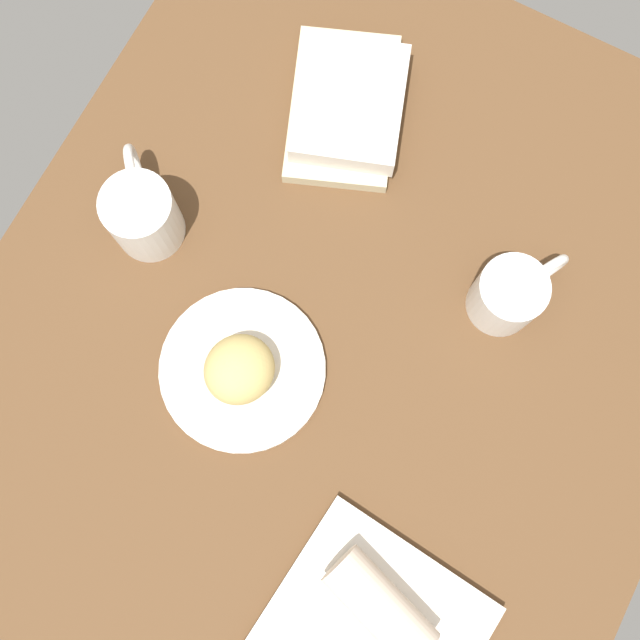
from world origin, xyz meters
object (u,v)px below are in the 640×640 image
scone_pastry (239,369)px  coffee_mug (510,294)px  round_plate (243,370)px  book_stack (347,106)px  second_mug (142,213)px  square_plate (367,638)px  breakfast_wrap (380,607)px

scone_pastry → coffee_mug: coffee_mug is taller
round_plate → book_stack: book_stack is taller
coffee_mug → second_mug: 46.35cm
square_plate → breakfast_wrap: (-4.16, -0.70, 3.64)cm
coffee_mug → scone_pastry: bearing=-46.3°
round_plate → second_mug: (-10.91, -19.82, 4.38)cm
book_stack → scone_pastry: bearing=7.4°
book_stack → coffee_mug: coffee_mug is taller
round_plate → second_mug: second_mug is taller
book_stack → coffee_mug: (13.77, 29.51, 1.97)cm
breakfast_wrap → book_stack: breakfast_wrap is taller
scone_pastry → breakfast_wrap: 31.56cm
square_plate → second_mug: (-31.71, -47.88, 4.28)cm
book_stack → square_plate: bearing=29.5°
scone_pastry → book_stack: 37.69cm
round_plate → coffee_mug: bearing=132.8°
second_mug → square_plate: bearing=56.5°
scone_pastry → coffee_mug: 34.10cm
breakfast_wrap → book_stack: bearing=-131.1°
round_plate → breakfast_wrap: breakfast_wrap is taller
square_plate → round_plate: bearing=-126.5°
round_plate → second_mug: 23.05cm
breakfast_wrap → second_mug: second_mug is taller
breakfast_wrap → round_plate: bearing=-103.3°
square_plate → breakfast_wrap: bearing=-170.5°
book_stack → second_mug: bearing=-30.4°
scone_pastry → coffee_mug: (-23.55, 24.66, 0.03)cm
round_plate → scone_pastry: size_ratio=2.36×
scone_pastry → coffee_mug: size_ratio=0.71×
square_plate → second_mug: bearing=-123.5°
round_plate → square_plate: square_plate is taller
book_stack → round_plate: bearing=7.1°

